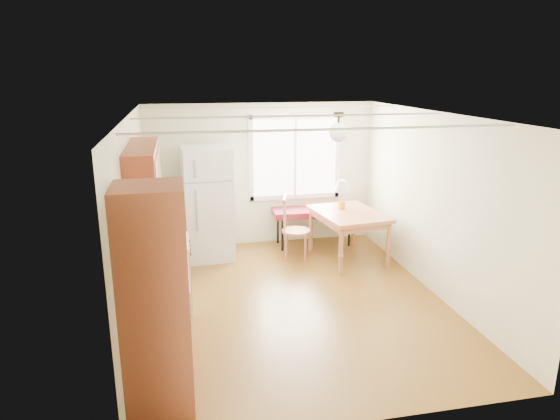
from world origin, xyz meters
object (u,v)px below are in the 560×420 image
object	(u,v)px
chair	(290,224)
refrigerator	(207,203)
bench	(314,213)
dining_table	(348,218)

from	to	relation	value
chair	refrigerator	bearing A→B (deg)	-177.94
refrigerator	bench	bearing A→B (deg)	3.76
bench	chair	distance (m)	0.81
refrigerator	chair	world-z (taller)	refrigerator
bench	dining_table	world-z (taller)	dining_table
bench	chair	world-z (taller)	chair
refrigerator	bench	xyz separation A→B (m)	(1.87, 0.25, -0.33)
refrigerator	chair	distance (m)	1.40
refrigerator	bench	world-z (taller)	refrigerator
dining_table	chair	size ratio (longest dim) A/B	1.36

